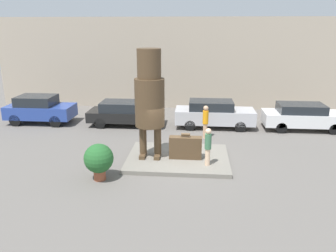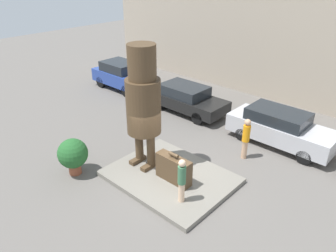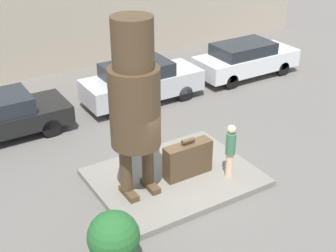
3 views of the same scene
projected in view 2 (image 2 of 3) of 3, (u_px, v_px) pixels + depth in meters
The scene contains 11 objects.
ground_plane at pixel (170, 179), 12.46m from camera, with size 60.00×60.00×0.00m, color #605B56.
pedestal at pixel (170, 177), 12.42m from camera, with size 4.51×3.50×0.18m.
building_backdrop at pixel (297, 47), 17.71m from camera, with size 28.00×0.60×6.45m.
statue_figure at pixel (143, 99), 11.81m from camera, with size 1.29×1.29×4.76m.
giant_suitcase at pixel (174, 169), 11.84m from camera, with size 1.43×0.42×1.17m.
tourist at pixel (182, 179), 10.64m from camera, with size 0.28×0.28×1.62m.
parked_car_blue at pixel (122, 75), 20.86m from camera, with size 4.05×1.84×1.72m.
parked_car_black at pixel (186, 98), 17.67m from camera, with size 4.45×1.84×1.47m.
parked_car_silver at pixel (280, 128), 14.40m from camera, with size 4.63×1.73×1.62m.
planter_pot at pixel (73, 154), 12.40m from camera, with size 1.15×1.15×1.47m.
worker_hivis at pixel (246, 137), 13.34m from camera, with size 0.30×0.30×1.79m.
Camera 2 is at (6.86, -7.56, 7.42)m, focal length 35.00 mm.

